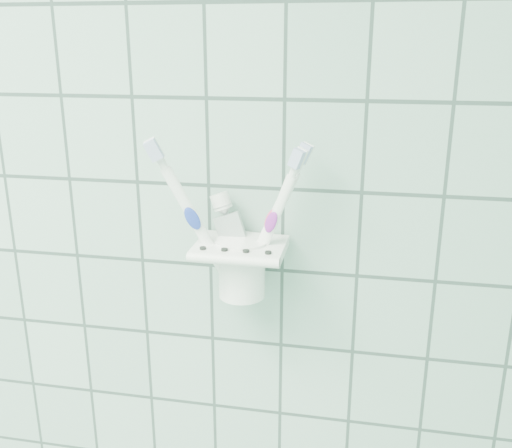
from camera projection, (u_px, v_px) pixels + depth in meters
The scene contains 6 objects.
holder_bracket at pixel (241, 249), 0.73m from camera, with size 0.11×0.10×0.04m.
cup at pixel (242, 265), 0.75m from camera, with size 0.07×0.07×0.08m.
toothbrush_pink at pixel (233, 208), 0.72m from camera, with size 0.09×0.04×0.22m.
toothbrush_blue at pixel (238, 213), 0.72m from camera, with size 0.09×0.03×0.21m.
toothbrush_orange at pixel (246, 214), 0.72m from camera, with size 0.08×0.03×0.20m.
toothpaste_tube at pixel (249, 234), 0.74m from camera, with size 0.07×0.03×0.14m.
Camera 1 is at (0.82, 0.48, 1.55)m, focal length 40.00 mm.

